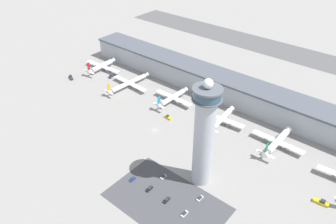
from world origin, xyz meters
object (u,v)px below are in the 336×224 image
Objects in this scene: car_black_suv at (163,177)px; airplane_gate_alpha at (102,66)px; service_truck_fuel at (111,76)px; car_blue_compact at (200,198)px; car_navy_sedan at (184,214)px; car_white_wagon at (133,179)px; airplane_gate_echo at (277,142)px; service_truck_catering at (168,117)px; airplane_gate_delta at (222,119)px; airplane_gate_bravo at (129,83)px; airplane_gate_charlie at (173,97)px; service_truck_baggage at (321,202)px; service_truck_water at (71,77)px; car_silver_sedan at (149,189)px; control_tower at (204,135)px; car_green_van at (166,200)px.

airplane_gate_alpha is at bearing 152.80° from car_black_suv.
service_truck_fuel is 1.68× the size of car_blue_compact.
car_white_wagon is at bearing 179.34° from car_navy_sedan.
airplane_gate_echo reaches higher than service_truck_catering.
airplane_gate_alpha reaches higher than airplane_gate_echo.
airplane_gate_delta is at bearing 29.54° from service_truck_catering.
car_black_suv is (37.11, -48.72, -0.30)m from service_truck_catering.
airplane_gate_bravo reaches higher than car_white_wagon.
airplane_gate_charlie reaches higher than service_truck_baggage.
car_silver_sedan is at bearing -20.08° from service_truck_water.
airplane_gate_bravo is at bearing 155.58° from control_tower.
airplane_gate_echo is at bearing 142.77° from service_truck_baggage.
car_green_van is (148.43, -82.03, -3.81)m from airplane_gate_alpha.
car_black_suv is (2.84, -68.14, -3.98)m from airplane_gate_delta.
airplane_gate_delta is 42.07m from airplane_gate_echo.
car_blue_compact is at bearing 1.01° from car_black_suv.
car_navy_sedan is (25.80, -13.33, 0.05)m from car_black_suv.
airplane_gate_charlie is 94.20m from car_silver_sedan.
car_navy_sedan is (144.73, -79.35, -0.35)m from service_truck_fuel.
airplane_gate_delta reaches higher than car_white_wagon.
car_black_suv is at bearing -27.20° from airplane_gate_alpha.
service_truck_baggage is at bearing -19.25° from airplane_gate_delta.
airplane_gate_bravo is at bearing -8.69° from airplane_gate_alpha.
service_truck_water is at bearing -156.57° from airplane_gate_bravo.
service_truck_catering is 88.36m from car_navy_sedan.
airplane_gate_charlie is 45.70m from airplane_gate_delta.
car_silver_sedan is 12.74m from car_green_van.
service_truck_water is at bearing 161.42° from car_green_van.
service_truck_catering is 108.15m from service_truck_water.
airplane_gate_alpha is 87.26m from airplane_gate_charlie.
car_silver_sedan is at bearing -31.15° from airplane_gate_alpha.
service_truck_water is at bearing 166.74° from car_blue_compact.
car_navy_sedan is (28.64, -81.47, -3.93)m from airplane_gate_delta.
airplane_gate_bravo is 10.15× the size of car_blue_compact.
service_truck_baggage is (60.50, 26.86, -32.17)m from control_tower.
airplane_gate_echo is at bearing 1.26° from service_truck_fuel.
car_black_suv is at bearing -29.03° from service_truck_fuel.
car_green_van is 25.42m from car_white_wagon.
control_tower reaches higher than service_truck_baggage.
service_truck_fuel is at bearing 44.17° from service_truck_water.
service_truck_catering is 1.55× the size of car_white_wagon.
airplane_gate_alpha is 0.89× the size of airplane_gate_bravo.
airplane_gate_alpha reaches higher than airplane_gate_charlie.
car_silver_sedan is 12.22m from car_black_suv.
car_black_suv is (-78.27, -39.82, -0.48)m from service_truck_baggage.
car_white_wagon is at bearing -43.51° from airplane_gate_bravo.
service_truck_baggage is (81.11, -28.32, -3.49)m from airplane_gate_delta.
airplane_gate_delta is 7.54× the size of car_navy_sedan.
service_truck_baggage is 1.89× the size of car_blue_compact.
car_black_suv is (0.11, 12.22, -0.06)m from car_silver_sedan.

